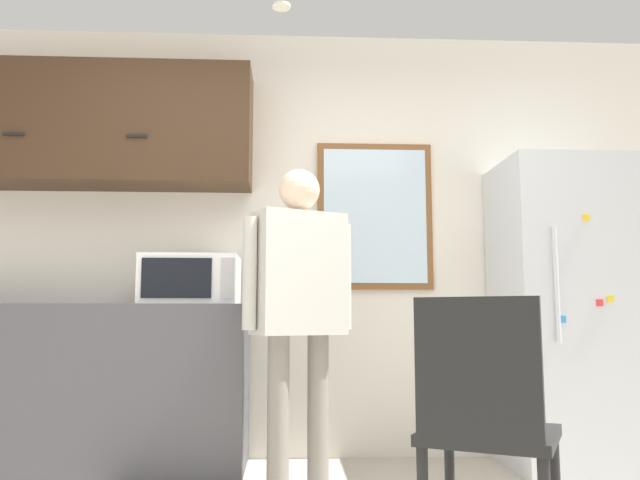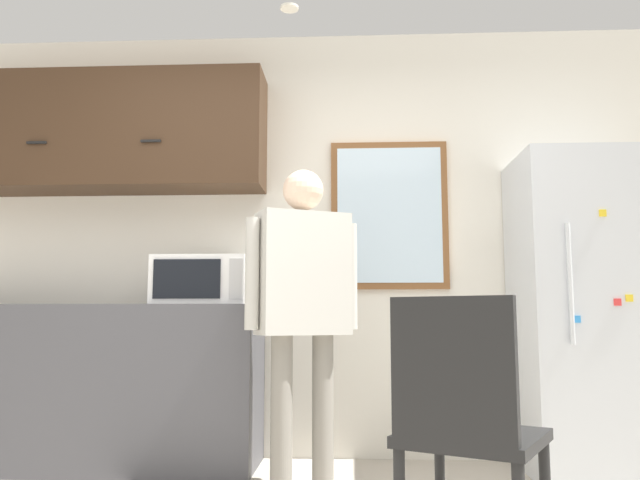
{
  "view_description": "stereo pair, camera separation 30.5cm",
  "coord_description": "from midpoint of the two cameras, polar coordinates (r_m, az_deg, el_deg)",
  "views": [
    {
      "loc": [
        0.03,
        -1.94,
        0.85
      ],
      "look_at": [
        0.18,
        1.09,
        1.23
      ],
      "focal_mm": 35.0,
      "sensor_mm": 36.0,
      "label": 1
    },
    {
      "loc": [
        0.34,
        -1.94,
        0.85
      ],
      "look_at": [
        0.18,
        1.09,
        1.23
      ],
      "focal_mm": 35.0,
      "sensor_mm": 36.0,
      "label": 2
    }
  ],
  "objects": [
    {
      "name": "window",
      "position": [
        3.98,
        8.55,
        2.3
      ],
      "size": [
        0.73,
        0.05,
        0.94
      ],
      "color": "brown"
    },
    {
      "name": "person",
      "position": [
        3.23,
        1.13,
        -4.59
      ],
      "size": [
        0.57,
        0.4,
        1.63
      ],
      "rotation": [
        0.0,
        0.0,
        0.44
      ],
      "color": "gray",
      "rests_on": "ground_plane"
    },
    {
      "name": "upper_cabinets",
      "position": [
        4.15,
        -16.97,
        9.36
      ],
      "size": [
        1.99,
        0.37,
        0.74
      ],
      "color": "#3D2819"
    },
    {
      "name": "microwave",
      "position": [
        3.7,
        -8.26,
        -3.72
      ],
      "size": [
        0.54,
        0.42,
        0.28
      ],
      "color": "white",
      "rests_on": "counter"
    },
    {
      "name": "chair",
      "position": [
        2.29,
        17.0,
        -15.44
      ],
      "size": [
        0.61,
        0.61,
        0.92
      ],
      "rotation": [
        0.0,
        0.0,
        2.66
      ],
      "color": "black",
      "rests_on": "ground_plane"
    },
    {
      "name": "counter",
      "position": [
        3.9,
        -18.4,
        -12.48
      ],
      "size": [
        1.99,
        0.58,
        0.93
      ],
      "color": "#4C4C51",
      "rests_on": "ground_plane"
    },
    {
      "name": "ceiling_light",
      "position": [
        3.94,
        -0.46,
        20.5
      ],
      "size": [
        0.11,
        0.11,
        0.01
      ],
      "color": "white"
    },
    {
      "name": "refrigerator",
      "position": [
        3.88,
        25.4,
        -5.94
      ],
      "size": [
        0.75,
        0.68,
        1.77
      ],
      "color": "silver",
      "rests_on": "ground_plane"
    },
    {
      "name": "back_wall",
      "position": [
        3.98,
        0.21,
        0.08
      ],
      "size": [
        6.0,
        0.06,
        2.7
      ],
      "color": "silver",
      "rests_on": "ground_plane"
    }
  ]
}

